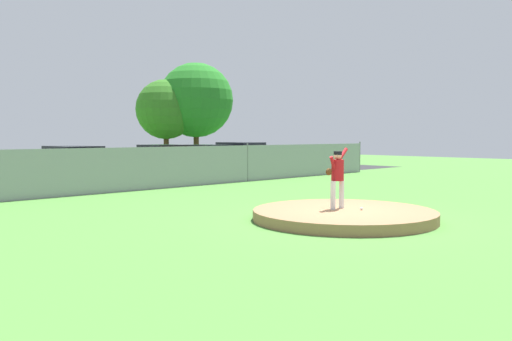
{
  "coord_description": "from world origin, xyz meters",
  "views": [
    {
      "loc": [
        -10.88,
        -7.86,
        2.14
      ],
      "look_at": [
        0.08,
        3.26,
        1.11
      ],
      "focal_mm": 36.85,
      "sensor_mm": 36.0,
      "label": 1
    }
  ],
  "objects_px": {
    "baseball": "(361,209)",
    "parked_car_white": "(241,158)",
    "parked_car_red": "(162,162)",
    "parked_car_charcoal": "(73,166)",
    "pitcher_youth": "(337,173)",
    "traffic_cone_orange": "(95,174)",
    "parked_car_navy": "(207,160)"
  },
  "relations": [
    {
      "from": "baseball",
      "to": "parked_car_white",
      "type": "height_order",
      "value": "parked_car_white"
    },
    {
      "from": "parked_car_red",
      "to": "parked_car_charcoal",
      "type": "bearing_deg",
      "value": 178.02
    },
    {
      "from": "pitcher_youth",
      "to": "parked_car_charcoal",
      "type": "distance_m",
      "value": 14.35
    },
    {
      "from": "traffic_cone_orange",
      "to": "parked_car_white",
      "type": "bearing_deg",
      "value": -10.17
    },
    {
      "from": "pitcher_youth",
      "to": "parked_car_navy",
      "type": "bearing_deg",
      "value": 62.59
    },
    {
      "from": "parked_car_white",
      "to": "baseball",
      "type": "bearing_deg",
      "value": -123.13
    },
    {
      "from": "pitcher_youth",
      "to": "parked_car_white",
      "type": "bearing_deg",
      "value": 55.16
    },
    {
      "from": "parked_car_red",
      "to": "parked_car_white",
      "type": "height_order",
      "value": "parked_car_white"
    },
    {
      "from": "parked_car_charcoal",
      "to": "parked_car_navy",
      "type": "relative_size",
      "value": 1.13
    },
    {
      "from": "pitcher_youth",
      "to": "parked_car_red",
      "type": "relative_size",
      "value": 0.38
    },
    {
      "from": "pitcher_youth",
      "to": "parked_car_white",
      "type": "height_order",
      "value": "pitcher_youth"
    },
    {
      "from": "pitcher_youth",
      "to": "parked_car_red",
      "type": "xyz_separation_m",
      "value": [
        4.37,
        14.19,
        -0.38
      ]
    },
    {
      "from": "traffic_cone_orange",
      "to": "pitcher_youth",
      "type": "bearing_deg",
      "value": -95.96
    },
    {
      "from": "baseball",
      "to": "parked_car_red",
      "type": "xyz_separation_m",
      "value": [
        4.12,
        14.77,
        0.5
      ]
    },
    {
      "from": "parked_car_white",
      "to": "parked_car_red",
      "type": "bearing_deg",
      "value": -176.27
    },
    {
      "from": "pitcher_youth",
      "to": "parked_car_white",
      "type": "relative_size",
      "value": 0.32
    },
    {
      "from": "parked_car_red",
      "to": "parked_car_navy",
      "type": "xyz_separation_m",
      "value": [
        3.13,
        0.29,
        -0.01
      ]
    },
    {
      "from": "parked_car_white",
      "to": "parked_car_navy",
      "type": "xyz_separation_m",
      "value": [
        -2.63,
        -0.09,
        -0.06
      ]
    },
    {
      "from": "baseball",
      "to": "parked_car_charcoal",
      "type": "bearing_deg",
      "value": 92.03
    },
    {
      "from": "parked_car_red",
      "to": "traffic_cone_orange",
      "type": "xyz_separation_m",
      "value": [
        -2.7,
        1.89,
        -0.54
      ]
    },
    {
      "from": "baseball",
      "to": "parked_car_navy",
      "type": "height_order",
      "value": "parked_car_navy"
    },
    {
      "from": "parked_car_white",
      "to": "parked_car_charcoal",
      "type": "distance_m",
      "value": 10.41
    },
    {
      "from": "pitcher_youth",
      "to": "parked_car_white",
      "type": "xyz_separation_m",
      "value": [
        10.13,
        14.56,
        -0.33
      ]
    },
    {
      "from": "parked_car_red",
      "to": "parked_car_charcoal",
      "type": "distance_m",
      "value": 4.65
    },
    {
      "from": "pitcher_youth",
      "to": "parked_car_navy",
      "type": "relative_size",
      "value": 0.37
    },
    {
      "from": "baseball",
      "to": "parked_car_red",
      "type": "bearing_deg",
      "value": 74.4
    },
    {
      "from": "parked_car_red",
      "to": "parked_car_navy",
      "type": "height_order",
      "value": "parked_car_red"
    },
    {
      "from": "pitcher_youth",
      "to": "parked_car_charcoal",
      "type": "bearing_deg",
      "value": 91.11
    },
    {
      "from": "baseball",
      "to": "parked_car_navy",
      "type": "xyz_separation_m",
      "value": [
        7.25,
        15.05,
        0.49
      ]
    },
    {
      "from": "pitcher_youth",
      "to": "baseball",
      "type": "relative_size",
      "value": 21.22
    },
    {
      "from": "parked_car_navy",
      "to": "traffic_cone_orange",
      "type": "xyz_separation_m",
      "value": [
        -5.83,
        1.61,
        -0.53
      ]
    },
    {
      "from": "baseball",
      "to": "parked_car_white",
      "type": "distance_m",
      "value": 18.09
    }
  ]
}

